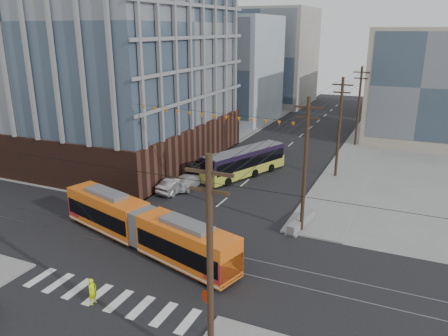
{
  "coord_description": "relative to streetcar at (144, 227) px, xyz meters",
  "views": [
    {
      "loc": [
        15.97,
        -21.2,
        15.82
      ],
      "look_at": [
        1.35,
        11.5,
        4.35
      ],
      "focal_mm": 35.0,
      "sensor_mm": 36.0,
      "label": 1
    }
  ],
  "objects": [
    {
      "name": "office_building",
      "position": [
        -20.37,
        19.51,
        12.66
      ],
      "size": [
        30.0,
        25.0,
        28.6
      ],
      "primitive_type": "cube",
      "color": "#381E16",
      "rests_on": "ground"
    },
    {
      "name": "ground",
      "position": [
        1.63,
        -3.49,
        -1.64
      ],
      "size": [
        160.0,
        160.0,
        0.0
      ],
      "primitive_type": "plane",
      "color": "slate"
    },
    {
      "name": "bg_bldg_nw_near",
      "position": [
        -15.37,
        48.51,
        7.36
      ],
      "size": [
        18.0,
        16.0,
        18.0
      ],
      "primitive_type": "cube",
      "color": "#8C99A5",
      "rests_on": "ground"
    },
    {
      "name": "stop_sign",
      "position": [
        8.84,
        -7.23,
        -0.28
      ],
      "size": [
        1.04,
        1.04,
        2.72
      ],
      "primitive_type": null,
      "rotation": [
        0.0,
        0.0,
        -0.32
      ],
      "color": "#B62406",
      "rests_on": "ground"
    },
    {
      "name": "utility_pole_near",
      "position": [
        10.13,
        -9.49,
        3.86
      ],
      "size": [
        0.3,
        0.3,
        11.0
      ],
      "primitive_type": "cylinder",
      "color": "black",
      "rests_on": "ground"
    },
    {
      "name": "city_bus",
      "position": [
        0.65,
        18.76,
        -0.06
      ],
      "size": [
        6.46,
        11.25,
        3.16
      ],
      "primitive_type": null,
      "rotation": [
        0.0,
        0.0,
        -0.39
      ],
      "color": "black",
      "rests_on": "ground"
    },
    {
      "name": "parked_car_white",
      "position": [
        -3.31,
        12.84,
        -0.94
      ],
      "size": [
        2.11,
        4.88,
        1.4
      ],
      "primitive_type": "imported",
      "rotation": [
        0.0,
        0.0,
        3.11
      ],
      "color": "silver",
      "rests_on": "ground"
    },
    {
      "name": "bg_bldg_ne_far",
      "position": [
        19.63,
        64.51,
        5.36
      ],
      "size": [
        16.0,
        16.0,
        14.0
      ],
      "primitive_type": "cube",
      "color": "#8C99A5",
      "rests_on": "ground"
    },
    {
      "name": "streetcar",
      "position": [
        0.0,
        0.0,
        0.0
      ],
      "size": [
        17.03,
        7.04,
        3.28
      ],
      "primitive_type": null,
      "rotation": [
        0.0,
        0.0,
        -0.28
      ],
      "color": "orange",
      "rests_on": "ground"
    },
    {
      "name": "bg_bldg_ne_near",
      "position": [
        17.63,
        44.51,
        6.36
      ],
      "size": [
        14.0,
        14.0,
        16.0
      ],
      "primitive_type": "cube",
      "color": "gray",
      "rests_on": "ground"
    },
    {
      "name": "parked_car_grey",
      "position": [
        -4.23,
        19.12,
        -0.95
      ],
      "size": [
        3.49,
        5.39,
        1.38
      ],
      "primitive_type": "imported",
      "rotation": [
        0.0,
        0.0,
        2.88
      ],
      "color": "#47474A",
      "rests_on": "ground"
    },
    {
      "name": "pedestrian",
      "position": [
        1.19,
        -7.29,
        -0.81
      ],
      "size": [
        0.46,
        0.65,
        1.67
      ],
      "primitive_type": "imported",
      "rotation": [
        0.0,
        0.0,
        1.46
      ],
      "color": "#E0F807",
      "rests_on": "ground"
    },
    {
      "name": "parked_car_silver",
      "position": [
        -3.77,
        11.23,
        -0.88
      ],
      "size": [
        2.3,
        4.84,
        1.53
      ],
      "primitive_type": "imported",
      "rotation": [
        0.0,
        0.0,
        2.99
      ],
      "color": "#ADADAD",
      "rests_on": "ground"
    },
    {
      "name": "jersey_barrier",
      "position": [
        9.93,
        8.27,
        -1.21
      ],
      "size": [
        1.69,
        4.43,
        0.87
      ],
      "primitive_type": "cube",
      "rotation": [
        0.0,
        0.0,
        -0.17
      ],
      "color": "slate",
      "rests_on": "ground"
    },
    {
      "name": "bg_bldg_nw_far",
      "position": [
        -12.37,
        68.51,
        8.36
      ],
      "size": [
        16.0,
        18.0,
        20.0
      ],
      "primitive_type": "cube",
      "color": "gray",
      "rests_on": "ground"
    },
    {
      "name": "utility_pole_far",
      "position": [
        10.13,
        52.51,
        3.86
      ],
      "size": [
        0.3,
        0.3,
        11.0
      ],
      "primitive_type": "cylinder",
      "color": "black",
      "rests_on": "ground"
    }
  ]
}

